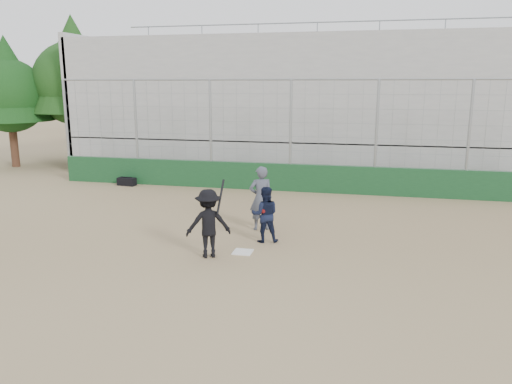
% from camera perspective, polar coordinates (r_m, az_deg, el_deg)
% --- Properties ---
extents(ground, '(90.00, 90.00, 0.00)m').
position_cam_1_polar(ground, '(11.75, -1.52, -6.92)').
color(ground, brown).
rests_on(ground, ground).
extents(home_plate, '(0.44, 0.44, 0.02)m').
position_cam_1_polar(home_plate, '(11.75, -1.52, -6.86)').
color(home_plate, white).
rests_on(home_plate, ground).
extents(backstop, '(18.10, 0.25, 4.04)m').
position_cam_1_polar(backstop, '(18.19, 3.91, 3.09)').
color(backstop, '#133B1C').
rests_on(backstop, ground).
extents(bleachers, '(20.25, 6.70, 6.98)m').
position_cam_1_polar(bleachers, '(22.88, 5.95, 9.90)').
color(bleachers, '#989898').
rests_on(bleachers, ground).
extents(tree_left, '(4.48, 4.48, 7.00)m').
position_cam_1_polar(tree_left, '(25.74, -20.04, 12.77)').
color(tree_left, '#382114').
rests_on(tree_left, ground).
extents(tree_right, '(3.84, 3.84, 6.00)m').
position_cam_1_polar(tree_right, '(25.96, -26.48, 10.83)').
color(tree_right, '#3D2216').
rests_on(tree_right, ground).
extents(batter_at_plate, '(1.16, 0.94, 1.74)m').
position_cam_1_polar(batter_at_plate, '(11.30, -5.46, -3.58)').
color(batter_at_plate, black).
rests_on(batter_at_plate, ground).
extents(catcher_crouched, '(0.79, 0.68, 0.98)m').
position_cam_1_polar(catcher_crouched, '(12.36, 1.03, -3.59)').
color(catcher_crouched, black).
rests_on(catcher_crouched, ground).
extents(umpire, '(0.75, 0.63, 1.56)m').
position_cam_1_polar(umpire, '(13.33, 0.57, -1.08)').
color(umpire, '#434855').
rests_on(umpire, ground).
extents(equipment_bag, '(0.74, 0.38, 0.34)m').
position_cam_1_polar(equipment_bag, '(19.89, -14.56, 1.16)').
color(equipment_bag, black).
rests_on(equipment_bag, ground).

